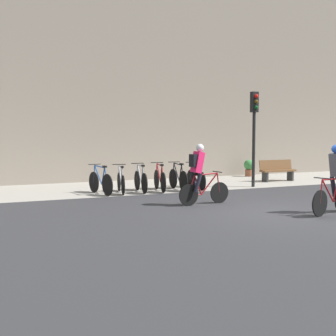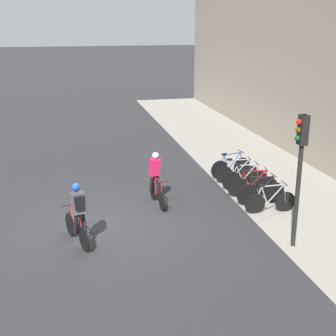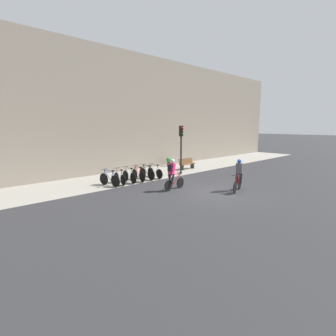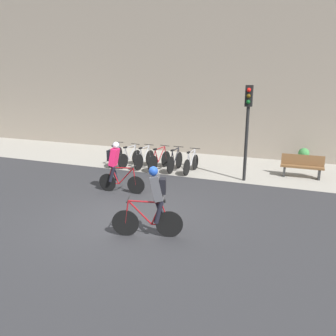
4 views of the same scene
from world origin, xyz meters
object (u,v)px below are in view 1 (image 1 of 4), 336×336
object	(u,v)px
parked_bike_3	(160,179)
bench	(277,170)
parked_bike_0	(100,182)
potted_plant	(249,167)
parked_bike_2	(141,180)
traffic_light_pole	(254,121)
parked_bike_5	(196,178)
parked_bike_1	(121,181)
cyclist_pink	(199,172)
parked_bike_4	(178,178)
cyclist_grey	(335,177)

from	to	relation	value
parked_bike_3	bench	bearing A→B (deg)	9.21
parked_bike_0	potted_plant	bearing A→B (deg)	21.64
parked_bike_2	potted_plant	xyz separation A→B (m)	(6.51, 3.15, 0.03)
traffic_light_pole	bench	size ratio (longest dim) A/B	2.23
parked_bike_2	parked_bike_5	xyz separation A→B (m)	(2.15, -0.00, -0.01)
parked_bike_1	bench	size ratio (longest dim) A/B	1.02
parked_bike_0	potted_plant	xyz separation A→B (m)	(7.94, 3.15, 0.02)
parked_bike_3	cyclist_pink	bearing A→B (deg)	-92.86
parked_bike_1	bench	xyz separation A→B (m)	(7.16, 0.93, 0.07)
cyclist_pink	parked_bike_0	distance (m)	3.92
parked_bike_2	parked_bike_3	distance (m)	0.72
parked_bike_3	traffic_light_pole	xyz separation A→B (m)	(3.68, -0.35, 2.06)
potted_plant	parked_bike_3	bearing A→B (deg)	-151.45
parked_bike_1	traffic_light_pole	distance (m)	5.54
traffic_light_pole	parked_bike_4	bearing A→B (deg)	173.18
traffic_light_pole	parked_bike_1	bearing A→B (deg)	176.05
cyclist_pink	parked_bike_5	xyz separation A→B (m)	(1.60, 3.34, -0.55)
parked_bike_0	bench	bearing A→B (deg)	6.72
parked_bike_4	parked_bike_5	distance (m)	0.72
parked_bike_2	parked_bike_4	xyz separation A→B (m)	(1.44, 0.00, 0.01)
bench	potted_plant	world-z (taller)	bench
bench	traffic_light_pole	bearing A→B (deg)	-147.91
parked_bike_5	cyclist_pink	bearing A→B (deg)	-115.62
parked_bike_2	parked_bike_0	bearing A→B (deg)	-180.00
parked_bike_1	potted_plant	size ratio (longest dim) A/B	2.10
parked_bike_4	traffic_light_pole	world-z (taller)	traffic_light_pole
parked_bike_0	bench	distance (m)	7.93
parked_bike_5	bench	xyz separation A→B (m)	(4.29, 0.93, 0.07)
potted_plant	parked_bike_5	bearing A→B (deg)	-144.11
parked_bike_3	potted_plant	xyz separation A→B (m)	(5.79, 3.15, 0.02)
parked_bike_0	parked_bike_3	distance (m)	2.15
parked_bike_5	parked_bike_3	bearing A→B (deg)	179.99
parked_bike_5	traffic_light_pole	size ratio (longest dim) A/B	0.47
cyclist_grey	parked_bike_4	bearing A→B (deg)	105.88
cyclist_grey	parked_bike_0	distance (m)	7.51
parked_bike_1	traffic_light_pole	bearing A→B (deg)	-3.95
parked_bike_5	bench	distance (m)	4.39
parked_bike_4	traffic_light_pole	size ratio (longest dim) A/B	0.47
cyclist_pink	parked_bike_0	xyz separation A→B (m)	(-1.98, 3.34, -0.53)
cyclist_grey	parked_bike_4	xyz separation A→B (m)	(-1.69, 5.95, -0.53)
parked_bike_0	parked_bike_2	world-z (taller)	parked_bike_0
traffic_light_pole	parked_bike_2	bearing A→B (deg)	175.39
parked_bike_3	parked_bike_4	xyz separation A→B (m)	(0.72, 0.00, 0.00)
parked_bike_2	parked_bike_5	distance (m)	2.15
parked_bike_0	parked_bike_3	size ratio (longest dim) A/B	0.97
cyclist_pink	parked_bike_5	bearing A→B (deg)	64.38
parked_bike_5	potted_plant	world-z (taller)	parked_bike_5
parked_bike_0	parked_bike_5	world-z (taller)	parked_bike_0
traffic_light_pole	potted_plant	distance (m)	4.57
parked_bike_2	bench	bearing A→B (deg)	8.19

